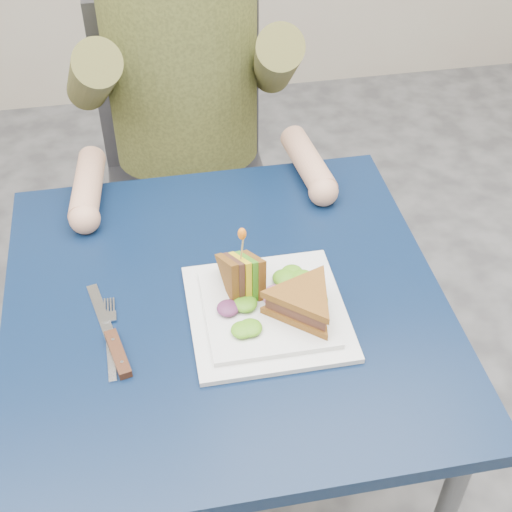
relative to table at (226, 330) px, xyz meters
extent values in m
plane|color=#505053|center=(0.00, 0.00, -0.65)|extent=(4.00, 4.00, 0.00)
cube|color=black|center=(0.00, 0.00, 0.06)|extent=(0.75, 0.75, 0.03)
cylinder|color=#595B5E|center=(-0.32, 0.32, -0.30)|extent=(0.04, 0.04, 0.70)
cylinder|color=#595B5E|center=(0.32, 0.32, -0.30)|extent=(0.04, 0.04, 0.70)
cube|color=#47474C|center=(0.00, 0.64, -0.20)|extent=(0.42, 0.40, 0.04)
cube|color=#47474C|center=(0.00, 0.82, 0.05)|extent=(0.42, 0.03, 0.46)
cylinder|color=#47474C|center=(-0.18, 0.47, -0.44)|extent=(0.02, 0.02, 0.43)
cylinder|color=#47474C|center=(0.18, 0.47, -0.44)|extent=(0.02, 0.02, 0.43)
cylinder|color=#47474C|center=(-0.18, 0.81, -0.44)|extent=(0.02, 0.02, 0.43)
cylinder|color=#47474C|center=(0.18, 0.81, -0.44)|extent=(0.02, 0.02, 0.43)
cylinder|color=#484C22|center=(0.00, 0.62, 0.22)|extent=(0.34, 0.34, 0.52)
cylinder|color=brown|center=(-0.20, 0.53, 0.23)|extent=(0.15, 0.39, 0.31)
cylinder|color=tan|center=(-0.23, 0.33, 0.11)|extent=(0.08, 0.20, 0.06)
sphere|color=tan|center=(-0.23, 0.23, 0.11)|extent=(0.06, 0.06, 0.06)
cylinder|color=brown|center=(0.20, 0.53, 0.23)|extent=(0.15, 0.39, 0.31)
cylinder|color=tan|center=(0.23, 0.33, 0.11)|extent=(0.08, 0.20, 0.06)
sphere|color=tan|center=(0.23, 0.23, 0.11)|extent=(0.06, 0.06, 0.06)
cube|color=white|center=(0.06, -0.05, 0.08)|extent=(0.26, 0.26, 0.01)
cube|color=white|center=(0.06, -0.05, 0.09)|extent=(0.21, 0.21, 0.01)
cube|color=silver|center=(-0.20, -0.09, 0.08)|extent=(0.01, 0.12, 0.00)
cube|color=silver|center=(-0.20, -0.01, 0.08)|extent=(0.02, 0.02, 0.00)
cube|color=silver|center=(-0.20, 0.02, 0.08)|extent=(0.00, 0.03, 0.00)
cube|color=silver|center=(-0.20, 0.02, 0.08)|extent=(0.00, 0.03, 0.00)
cube|color=silver|center=(-0.19, 0.02, 0.08)|extent=(0.00, 0.03, 0.00)
cube|color=silver|center=(-0.19, 0.02, 0.08)|extent=(0.00, 0.03, 0.00)
cube|color=silver|center=(-0.21, 0.01, 0.08)|extent=(0.05, 0.14, 0.00)
cube|color=black|center=(-0.19, -0.09, 0.09)|extent=(0.04, 0.10, 0.01)
cylinder|color=silver|center=(-0.19, -0.07, 0.09)|extent=(0.01, 0.01, 0.00)
cylinder|color=silver|center=(-0.18, -0.12, 0.09)|extent=(0.01, 0.01, 0.00)
cylinder|color=tan|center=(0.03, 0.00, 0.20)|extent=(0.01, 0.01, 0.06)
ellipsoid|color=orange|center=(0.03, 0.00, 0.23)|extent=(0.01, 0.01, 0.02)
torus|color=#9E4C7A|center=(0.08, -0.04, 0.11)|extent=(0.04, 0.04, 0.02)
camera|label=1|loc=(-0.10, -0.85, 0.96)|focal=50.00mm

